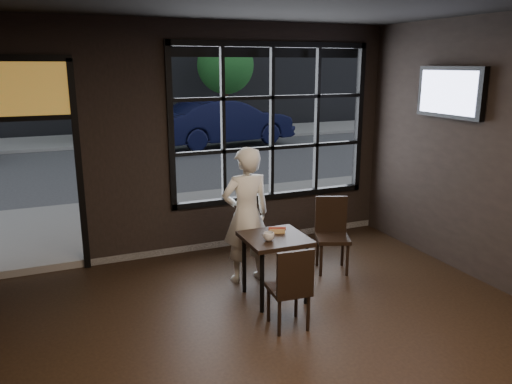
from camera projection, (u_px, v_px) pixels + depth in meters
name	position (u px, v px, depth m)	size (l,w,h in m)	color
window_frame	(272.00, 123.00, 7.25)	(3.06, 0.12, 2.28)	black
stained_transom	(18.00, 89.00, 5.87)	(1.20, 0.06, 0.70)	orange
street_asphalt	(83.00, 117.00, 25.53)	(60.00, 41.00, 0.04)	#545456
cafe_table	(275.00, 267.00, 5.71)	(0.69, 0.69, 0.75)	black
chair_near	(288.00, 286.00, 5.06)	(0.39, 0.39, 0.89)	black
chair_window	(333.00, 236.00, 6.43)	(0.42, 0.42, 0.96)	black
man	(246.00, 215.00, 6.07)	(0.62, 0.40, 1.69)	silver
hotdog	(277.00, 230.00, 5.73)	(0.20, 0.08, 0.06)	tan
cup	(269.00, 237.00, 5.47)	(0.12, 0.12, 0.10)	silver
tv	(450.00, 92.00, 6.31)	(0.12, 1.10, 0.64)	black
navy_car	(225.00, 122.00, 15.97)	(1.56, 4.47, 1.47)	black
tree_left	(74.00, 55.00, 16.13)	(2.42, 2.42, 4.13)	#332114
tree_right	(226.00, 66.00, 18.77)	(2.14, 2.14, 3.66)	#332114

